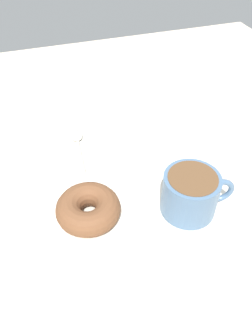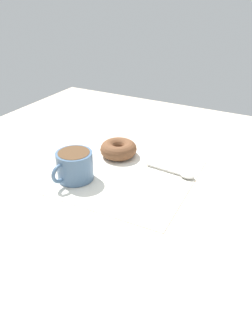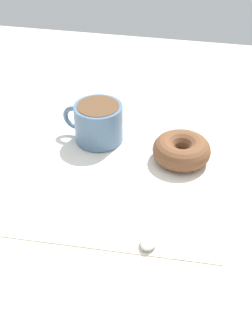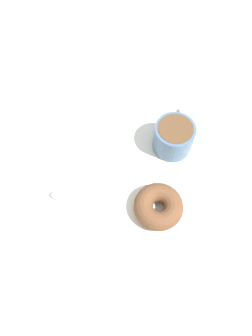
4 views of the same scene
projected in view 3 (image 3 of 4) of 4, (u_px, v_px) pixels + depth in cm
name	position (u px, v px, depth cm)	size (l,w,h in cm)	color
ground_plane	(112.00, 185.00, 77.74)	(120.00, 120.00, 2.00)	beige
napkin	(126.00, 178.00, 77.38)	(31.96, 31.96, 0.30)	white
coffee_cup	(98.00, 122.00, 83.96)	(11.45, 8.70, 7.04)	slate
donut	(182.00, 150.00, 80.03)	(10.04, 10.04, 3.92)	brown
spoon	(151.00, 233.00, 66.82)	(2.67, 13.10, 0.90)	#B7B2A8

